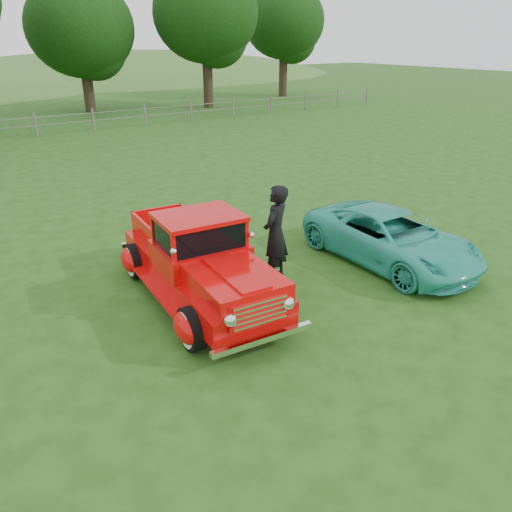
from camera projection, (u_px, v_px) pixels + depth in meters
ground at (308, 316)px, 9.32m from camera, size 140.00×140.00×0.00m
fence_line at (36, 124)px, 25.72m from camera, size 48.00×0.12×1.20m
tree_near_east at (80, 28)px, 31.70m from camera, size 6.80×6.80×8.33m
tree_mid_east at (205, 14)px, 33.93m from camera, size 7.20×7.20×9.44m
tree_far_east at (284, 22)px, 40.95m from camera, size 6.60×6.60×8.86m
red_pickup at (199, 262)px, 9.61m from camera, size 2.51×5.10×1.78m
teal_sedan at (391, 237)px, 11.31m from camera, size 2.00×4.32×1.20m
man at (275, 234)px, 10.32m from camera, size 0.90×0.80×2.07m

